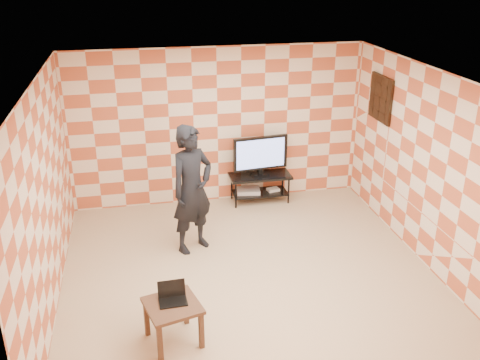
{
  "coord_description": "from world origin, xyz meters",
  "views": [
    {
      "loc": [
        -1.37,
        -6.11,
        4.05
      ],
      "look_at": [
        0.0,
        0.6,
        1.15
      ],
      "focal_mm": 40.0,
      "sensor_mm": 36.0,
      "label": 1
    }
  ],
  "objects_px": {
    "person": "(192,189)",
    "tv_stand": "(260,182)",
    "side_table": "(173,311)",
    "tv": "(260,154)"
  },
  "relations": [
    {
      "from": "person",
      "to": "tv_stand",
      "type": "bearing_deg",
      "value": 14.46
    },
    {
      "from": "tv",
      "to": "side_table",
      "type": "xyz_separation_m",
      "value": [
        -1.82,
        -3.44,
        -0.48
      ]
    },
    {
      "from": "tv_stand",
      "to": "side_table",
      "type": "bearing_deg",
      "value": -117.92
    },
    {
      "from": "side_table",
      "to": "person",
      "type": "height_order",
      "value": "person"
    },
    {
      "from": "tv_stand",
      "to": "tv",
      "type": "height_order",
      "value": "tv"
    },
    {
      "from": "side_table",
      "to": "person",
      "type": "xyz_separation_m",
      "value": [
        0.48,
        2.04,
        0.54
      ]
    },
    {
      "from": "side_table",
      "to": "person",
      "type": "bearing_deg",
      "value": 76.8
    },
    {
      "from": "person",
      "to": "side_table",
      "type": "bearing_deg",
      "value": -134.9
    },
    {
      "from": "tv",
      "to": "side_table",
      "type": "height_order",
      "value": "tv"
    },
    {
      "from": "tv_stand",
      "to": "tv",
      "type": "xyz_separation_m",
      "value": [
        -0.0,
        -0.0,
        0.52
      ]
    }
  ]
}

